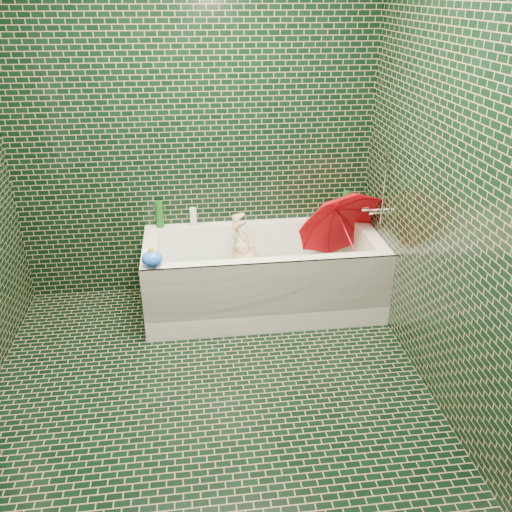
{
  "coord_description": "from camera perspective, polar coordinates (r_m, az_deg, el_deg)",
  "views": [
    {
      "loc": [
        -0.05,
        -2.45,
        2.17
      ],
      "look_at": [
        0.37,
        0.82,
        0.52
      ],
      "focal_mm": 38.0,
      "sensor_mm": 36.0,
      "label": 1
    }
  ],
  "objects": [
    {
      "name": "bottle_right_pump",
      "position": [
        4.24,
        9.72,
        4.97
      ],
      "size": [
        0.06,
        0.06,
        0.18
      ],
      "primitive_type": "cylinder",
      "rotation": [
        0.0,
        0.0,
        -0.32
      ],
      "color": "silver",
      "rests_on": "bathtub"
    },
    {
      "name": "bottle_left_tall",
      "position": [
        4.1,
        -10.13,
        4.35
      ],
      "size": [
        0.07,
        0.07,
        0.2
      ],
      "primitive_type": "cylinder",
      "rotation": [
        0.0,
        0.0,
        0.22
      ],
      "color": "#154B18",
      "rests_on": "bathtub"
    },
    {
      "name": "faucet",
      "position": [
        3.96,
        12.6,
        5.19
      ],
      "size": [
        0.18,
        0.19,
        0.55
      ],
      "color": "silver",
      "rests_on": "wall_right"
    },
    {
      "name": "child",
      "position": [
        3.94,
        -0.4,
        -1.67
      ],
      "size": [
        0.91,
        0.42,
        0.4
      ],
      "primitive_type": "imported",
      "rotation": [
        -1.33,
        0.0,
        -1.7
      ],
      "color": "tan",
      "rests_on": "bathtub"
    },
    {
      "name": "floor",
      "position": [
        3.27,
        -4.8,
        -15.14
      ],
      "size": [
        2.8,
        2.8,
        0.0
      ],
      "primitive_type": "plane",
      "color": "black",
      "rests_on": "ground"
    },
    {
      "name": "wall_front",
      "position": [
        1.39,
        -3.64,
        -14.68
      ],
      "size": [
        2.8,
        0.0,
        2.8
      ],
      "primitive_type": "plane",
      "rotation": [
        -1.57,
        0.0,
        0.0
      ],
      "color": "black",
      "rests_on": "floor"
    },
    {
      "name": "soap_bottle_a",
      "position": [
        4.32,
        10.53,
        4.02
      ],
      "size": [
        0.13,
        0.14,
        0.27
      ],
      "primitive_type": "imported",
      "rotation": [
        0.0,
        0.0,
        -0.4
      ],
      "color": "white",
      "rests_on": "bathtub"
    },
    {
      "name": "bottle_right_tall",
      "position": [
        4.22,
        9.42,
        5.24
      ],
      "size": [
        0.07,
        0.07,
        0.23
      ],
      "primitive_type": "cylinder",
      "rotation": [
        0.0,
        0.0,
        0.21
      ],
      "color": "#154B18",
      "rests_on": "bathtub"
    },
    {
      "name": "wall_right",
      "position": [
        2.94,
        20.54,
        6.61
      ],
      "size": [
        0.0,
        2.8,
        2.8
      ],
      "primitive_type": "plane",
      "rotation": [
        1.57,
        0.0,
        -1.57
      ],
      "color": "black",
      "rests_on": "floor"
    },
    {
      "name": "wall_back",
      "position": [
        3.96,
        -6.59,
        12.9
      ],
      "size": [
        2.8,
        0.0,
        2.8
      ],
      "primitive_type": "plane",
      "rotation": [
        1.57,
        0.0,
        0.0
      ],
      "color": "black",
      "rests_on": "floor"
    },
    {
      "name": "rubber_duck",
      "position": [
        4.23,
        8.07,
        4.35
      ],
      "size": [
        0.12,
        0.08,
        0.09
      ],
      "rotation": [
        0.0,
        0.0,
        -0.15
      ],
      "color": "yellow",
      "rests_on": "bathtub"
    },
    {
      "name": "soap_bottle_c",
      "position": [
        4.25,
        8.32,
        3.8
      ],
      "size": [
        0.16,
        0.16,
        0.16
      ],
      "primitive_type": "imported",
      "rotation": [
        0.0,
        0.0,
        -0.25
      ],
      "color": "#154B18",
      "rests_on": "bathtub"
    },
    {
      "name": "bathtub",
      "position": [
        4.0,
        0.77,
        -2.78
      ],
      "size": [
        1.7,
        0.75,
        0.55
      ],
      "color": "white",
      "rests_on": "floor"
    },
    {
      "name": "bath_mat",
      "position": [
        4.04,
        0.73,
        -3.35
      ],
      "size": [
        1.35,
        0.47,
        0.01
      ],
      "primitive_type": "cube",
      "color": "green",
      "rests_on": "bathtub"
    },
    {
      "name": "bath_toy",
      "position": [
        3.53,
        -10.87,
        -0.27
      ],
      "size": [
        0.17,
        0.15,
        0.13
      ],
      "rotation": [
        0.0,
        0.0,
        0.38
      ],
      "color": "blue",
      "rests_on": "bathtub"
    },
    {
      "name": "bottle_left_short",
      "position": [
        4.08,
        -6.61,
        4.07
      ],
      "size": [
        0.07,
        0.07,
        0.15
      ],
      "primitive_type": "cylinder",
      "rotation": [
        0.0,
        0.0,
        -0.36
      ],
      "color": "white",
      "rests_on": "bathtub"
    },
    {
      "name": "soap_bottle_b",
      "position": [
        4.28,
        9.85,
        3.89
      ],
      "size": [
        0.1,
        0.1,
        0.17
      ],
      "primitive_type": "imported",
      "rotation": [
        0.0,
        0.0,
        -0.37
      ],
      "color": "#3F1B67",
      "rests_on": "bathtub"
    },
    {
      "name": "water",
      "position": [
        3.97,
        0.74,
        -1.55
      ],
      "size": [
        1.48,
        0.53,
        0.0
      ],
      "primitive_type": "cube",
      "color": "silver",
      "rests_on": "bathtub"
    },
    {
      "name": "umbrella",
      "position": [
        3.96,
        9.7,
        1.99
      ],
      "size": [
        0.89,
        0.87,
        1.01
      ],
      "primitive_type": "imported",
      "rotation": [
        0.55,
        -0.3,
        0.0
      ],
      "color": "red",
      "rests_on": "bathtub"
    }
  ]
}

